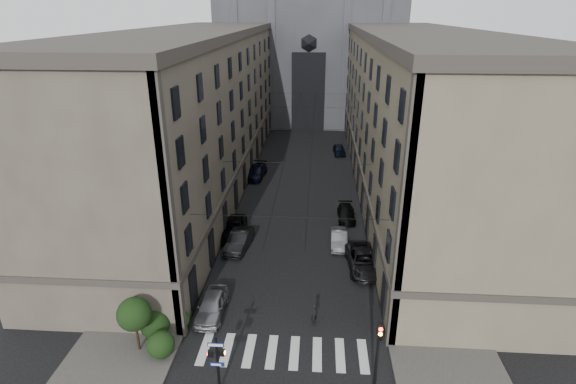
% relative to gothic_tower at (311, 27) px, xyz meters
% --- Properties ---
extents(sidewalk_left, '(7.00, 80.00, 0.15)m').
position_rel_gothic_tower_xyz_m(sidewalk_left, '(-10.50, -38.96, -17.72)').
color(sidewalk_left, '#383533').
rests_on(sidewalk_left, ground).
extents(sidewalk_right, '(7.00, 80.00, 0.15)m').
position_rel_gothic_tower_xyz_m(sidewalk_right, '(10.50, -38.96, -17.72)').
color(sidewalk_right, '#383533').
rests_on(sidewalk_right, ground).
extents(zebra_crossing, '(11.00, 3.20, 0.01)m').
position_rel_gothic_tower_xyz_m(zebra_crossing, '(0.00, -69.96, -17.79)').
color(zebra_crossing, beige).
rests_on(zebra_crossing, ground).
extents(building_left, '(13.60, 60.60, 18.85)m').
position_rel_gothic_tower_xyz_m(building_left, '(-13.44, -38.96, -8.45)').
color(building_left, '#484037').
rests_on(building_left, ground).
extents(building_right, '(13.60, 60.60, 18.85)m').
position_rel_gothic_tower_xyz_m(building_right, '(13.44, -38.96, -8.45)').
color(building_right, brown).
rests_on(building_right, ground).
extents(gothic_tower, '(35.00, 23.00, 58.00)m').
position_rel_gothic_tower_xyz_m(gothic_tower, '(0.00, 0.00, 0.00)').
color(gothic_tower, '#2D2D33').
rests_on(gothic_tower, ground).
extents(pedestrian_signal_left, '(1.02, 0.38, 4.00)m').
position_rel_gothic_tower_xyz_m(pedestrian_signal_left, '(-3.51, -73.46, -15.48)').
color(pedestrian_signal_left, black).
rests_on(pedestrian_signal_left, ground).
extents(traffic_light_right, '(0.34, 0.50, 5.20)m').
position_rel_gothic_tower_xyz_m(traffic_light_right, '(5.60, -73.04, -14.51)').
color(traffic_light_right, black).
rests_on(traffic_light_right, ground).
extents(shrub_cluster, '(3.90, 4.40, 3.90)m').
position_rel_gothic_tower_xyz_m(shrub_cluster, '(-8.72, -69.95, -16.00)').
color(shrub_cluster, black).
rests_on(shrub_cluster, sidewalk_left).
extents(tram_wires, '(14.00, 60.00, 0.43)m').
position_rel_gothic_tower_xyz_m(tram_wires, '(0.00, -39.33, -10.55)').
color(tram_wires, black).
rests_on(tram_wires, ground).
extents(car_left_near, '(1.93, 4.74, 1.61)m').
position_rel_gothic_tower_xyz_m(car_left_near, '(-5.54, -66.37, -16.99)').
color(car_left_near, gray).
rests_on(car_left_near, ground).
extents(car_left_midnear, '(2.38, 5.19, 1.65)m').
position_rel_gothic_tower_xyz_m(car_left_midnear, '(-5.19, -56.33, -16.97)').
color(car_left_midnear, black).
rests_on(car_left_midnear, ground).
extents(car_left_midfar, '(3.40, 6.05, 1.60)m').
position_rel_gothic_tower_xyz_m(car_left_midfar, '(-6.20, -53.85, -17.00)').
color(car_left_midfar, black).
rests_on(car_left_midfar, ground).
extents(car_left_far, '(2.81, 5.73, 1.60)m').
position_rel_gothic_tower_xyz_m(car_left_far, '(-6.20, -37.03, -17.00)').
color(car_left_far, black).
rests_on(car_left_far, ground).
extents(car_right_near, '(1.59, 4.38, 1.44)m').
position_rel_gothic_tower_xyz_m(car_right_near, '(4.20, -55.14, -17.08)').
color(car_right_near, gray).
rests_on(car_right_near, ground).
extents(car_right_midnear, '(3.16, 6.04, 1.62)m').
position_rel_gothic_tower_xyz_m(car_right_midnear, '(6.16, -59.21, -16.99)').
color(car_right_midnear, black).
rests_on(car_right_midnear, ground).
extents(car_right_midfar, '(1.89, 4.51, 1.30)m').
position_rel_gothic_tower_xyz_m(car_right_midfar, '(5.20, -49.28, -17.15)').
color(car_right_midfar, black).
rests_on(car_right_midfar, ground).
extents(car_right_far, '(2.05, 4.43, 1.47)m').
position_rel_gothic_tower_xyz_m(car_right_far, '(5.33, -25.81, -17.06)').
color(car_right_far, black).
rests_on(car_right_far, ground).
extents(pedestrian, '(0.59, 0.72, 1.69)m').
position_rel_gothic_tower_xyz_m(pedestrian, '(2.02, -66.96, -16.96)').
color(pedestrian, black).
rests_on(pedestrian, ground).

